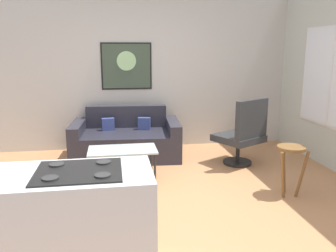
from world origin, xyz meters
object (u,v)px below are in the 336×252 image
(couch, at_px, (126,140))
(bar_stool, at_px, (291,157))
(armchair, at_px, (243,134))
(coffee_table, at_px, (123,152))
(wall_painting, at_px, (127,66))

(couch, distance_m, bar_stool, 2.64)
(bar_stool, bearing_deg, armchair, 97.17)
(coffee_table, relative_size, wall_painting, 1.04)
(coffee_table, xyz_separation_m, armchair, (1.80, 0.39, 0.08))
(couch, distance_m, coffee_table, 1.11)
(armchair, bearing_deg, couch, 157.50)
(bar_stool, distance_m, wall_painting, 3.15)
(wall_painting, bearing_deg, couch, -95.89)
(bar_stool, bearing_deg, couch, 134.87)
(couch, bearing_deg, bar_stool, -45.13)
(armchair, distance_m, wall_painting, 2.28)
(wall_painting, bearing_deg, armchair, -37.17)
(bar_stool, relative_size, wall_painting, 0.71)
(couch, height_order, wall_painting, wall_painting)
(couch, height_order, bar_stool, couch)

